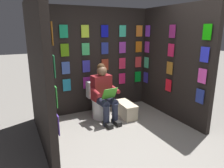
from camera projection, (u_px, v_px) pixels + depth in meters
ground_plane at (146, 154)px, 3.22m from camera, size 30.00×30.00×0.00m
display_wall_back at (94, 61)px, 4.73m from camera, size 2.71×0.14×2.33m
display_wall_left at (173, 63)px, 4.38m from camera, size 0.14×2.05×2.33m
display_wall_right at (38, 75)px, 3.22m from camera, size 0.14×2.05×2.33m
toilet at (99, 102)px, 4.51m from camera, size 0.42×0.57×0.77m
person_reading at (104, 93)px, 4.25m from camera, size 0.55×0.71×1.19m
comic_longbox_near at (126, 110)px, 4.54m from camera, size 0.30×0.63×0.31m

